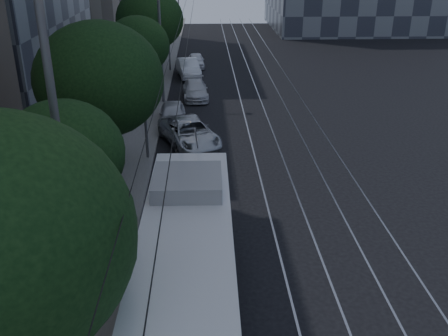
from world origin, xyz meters
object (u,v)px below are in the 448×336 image
trolleybus (187,283)px  pickup_silver (189,133)px  car_white_b (195,90)px  streetlamp_near (74,119)px  streetlamp_far (166,17)px  car_white_a (173,114)px  car_white_d (196,60)px  car_white_c (188,68)px

trolleybus → pickup_silver: trolleybus is taller
pickup_silver → car_white_b: 9.47m
streetlamp_near → streetlamp_far: streetlamp_near is taller
car_white_a → streetlamp_near: 19.25m
car_white_a → car_white_b: bearing=74.4°
car_white_a → car_white_d: size_ratio=1.10×
pickup_silver → car_white_d: bearing=69.9°
pickup_silver → car_white_c: (-0.44, 16.01, 0.02)m
car_white_c → streetlamp_far: 9.48m
car_white_a → car_white_b: car_white_a is taller
car_white_a → car_white_c: size_ratio=0.87×
car_white_d → streetlamp_far: bearing=-101.2°
pickup_silver → car_white_b: bearing=69.0°
trolleybus → car_white_c: trolleybus is taller
pickup_silver → car_white_b: pickup_silver is taller
trolleybus → car_white_a: size_ratio=3.12×
car_white_a → streetlamp_far: (-0.49, 4.57, 5.24)m
car_white_b → streetlamp_far: 5.75m
car_white_a → streetlamp_far: size_ratio=0.40×
car_white_a → streetlamp_near: size_ratio=0.37×
trolleybus → car_white_d: (-0.13, 34.42, -1.08)m
car_white_c → pickup_silver: bearing=-98.3°
pickup_silver → streetlamp_far: (-1.60, 8.15, 5.19)m
car_white_b → car_white_d: (-0.05, 10.21, -0.00)m
streetlamp_near → trolleybus: bearing=0.2°
trolleybus → car_white_a: (-1.40, 18.33, -1.02)m
pickup_silver → streetlamp_near: bearing=-118.1°
trolleybus → streetlamp_near: 5.35m
car_white_c → streetlamp_far: streetlamp_far is taller
car_white_c → streetlamp_near: streetlamp_near is taller
streetlamp_near → pickup_silver: bearing=81.6°
trolleybus → pickup_silver: bearing=91.8°
car_white_c → streetlamp_near: size_ratio=0.42×
trolleybus → streetlamp_near: size_ratio=1.15×
pickup_silver → streetlamp_far: streetlamp_far is taller
car_white_b → car_white_d: size_ratio=1.18×
car_white_a → trolleybus: bearing=-88.5°
car_white_b → car_white_c: 6.58m
car_white_b → car_white_c: bearing=92.1°
car_white_a → car_white_d: car_white_a is taller
car_white_a → car_white_d: (1.27, 16.09, -0.06)m
car_white_a → car_white_c: car_white_c is taller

